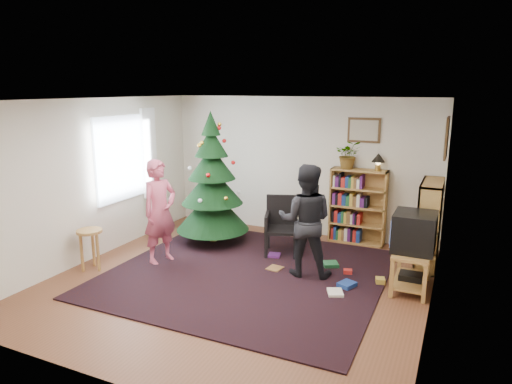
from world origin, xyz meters
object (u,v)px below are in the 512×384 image
at_px(christmas_tree, 212,189).
at_px(bookshelf_right, 429,223).
at_px(person_by_chair, 305,221).
at_px(table_lamp, 378,159).
at_px(armchair, 284,223).
at_px(potted_plant, 349,155).
at_px(picture_back, 364,130).
at_px(tv_stand, 412,266).
at_px(picture_right, 447,138).
at_px(person_standing, 160,212).
at_px(crt_tv, 414,232).
at_px(stool, 90,239).
at_px(bookshelf_back, 358,206).

distance_m(christmas_tree, bookshelf_right, 3.53).
height_order(person_by_chair, table_lamp, person_by_chair).
bearing_deg(armchair, potted_plant, 33.42).
relative_size(picture_back, tv_stand, 0.67).
bearing_deg(christmas_tree, picture_right, 7.03).
bearing_deg(picture_back, person_standing, -138.22).
distance_m(tv_stand, person_by_chair, 1.54).
relative_size(picture_back, bookshelf_right, 0.42).
xyz_separation_m(crt_tv, table_lamp, (-0.78, 1.59, 0.69)).
distance_m(picture_right, bookshelf_right, 1.29).
distance_m(stool, person_standing, 1.08).
bearing_deg(stool, christmas_tree, 60.42).
bearing_deg(potted_plant, christmas_tree, -153.55).
xyz_separation_m(bookshelf_right, person_standing, (-3.76, -1.58, 0.14)).
bearing_deg(stool, bookshelf_right, 26.73).
bearing_deg(picture_right, tv_stand, -104.37).
xyz_separation_m(potted_plant, table_lamp, (0.50, -0.00, -0.04)).
xyz_separation_m(armchair, person_by_chair, (0.61, -0.72, 0.31)).
relative_size(bookshelf_right, person_by_chair, 0.80).
relative_size(bookshelf_back, table_lamp, 4.40).
height_order(bookshelf_back, table_lamp, table_lamp).
bearing_deg(christmas_tree, stool, -119.58).
bearing_deg(person_by_chair, bookshelf_right, -156.06).
xyz_separation_m(stool, person_by_chair, (2.94, 1.13, 0.34)).
xyz_separation_m(bookshelf_back, crt_tv, (1.08, -1.59, 0.14)).
distance_m(person_by_chair, potted_plant, 1.88).
height_order(stool, potted_plant, potted_plant).
bearing_deg(bookshelf_back, picture_right, -23.81).
xyz_separation_m(armchair, potted_plant, (0.78, 1.00, 1.03)).
distance_m(bookshelf_right, potted_plant, 1.75).
distance_m(bookshelf_back, person_by_chair, 1.77).
xyz_separation_m(picture_back, tv_stand, (1.07, -1.72, -1.63)).
xyz_separation_m(picture_right, person_by_chair, (-1.71, -1.13, -1.14)).
xyz_separation_m(bookshelf_back, person_standing, (-2.56, -2.16, 0.14)).
bearing_deg(person_standing, armchair, -36.09).
height_order(armchair, stool, armchair).
height_order(picture_right, armchair, picture_right).
bearing_deg(christmas_tree, person_standing, -103.66).
xyz_separation_m(tv_stand, potted_plant, (-1.28, 1.59, 1.22)).
bearing_deg(potted_plant, armchair, -127.87).
distance_m(bookshelf_back, potted_plant, 0.90).
bearing_deg(person_standing, bookshelf_back, -32.17).
relative_size(christmas_tree, bookshelf_back, 1.76).
relative_size(picture_right, potted_plant, 1.25).
bearing_deg(table_lamp, picture_back, 154.89).
height_order(potted_plant, table_lamp, potted_plant).
xyz_separation_m(picture_back, picture_right, (1.33, -0.73, 0.00)).
relative_size(bookshelf_right, tv_stand, 1.57).
distance_m(picture_right, crt_tv, 1.54).
relative_size(christmas_tree, bookshelf_right, 1.76).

